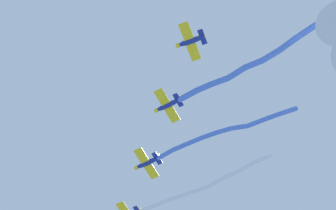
{
  "coord_description": "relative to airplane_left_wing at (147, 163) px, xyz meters",
  "views": [
    {
      "loc": [
        54.41,
        -28.15,
        2.83
      ],
      "look_at": [
        19.81,
        -4.69,
        83.72
      ],
      "focal_mm": 63.29,
      "sensor_mm": 36.0,
      "label": 1
    }
  ],
  "objects": [
    {
      "name": "smoke_trail_lead",
      "position": [
        1.97,
        9.89,
        -0.77
      ],
      "size": [
        22.09,
        11.37,
        1.75
      ],
      "color": "white"
    },
    {
      "name": "airplane_left_wing",
      "position": [
        0.0,
        0.0,
        0.0
      ],
      "size": [
        4.77,
        6.11,
        1.56
      ],
      "rotation": [
        0.0,
        0.0,
        3.64
      ],
      "color": "navy"
    },
    {
      "name": "smoke_trail_left_wing",
      "position": [
        11.88,
        6.8,
        -0.4
      ],
      "size": [
        20.24,
        12.78,
        1.79
      ],
      "color": "#4C75DB"
    },
    {
      "name": "airplane_right_wing",
      "position": [
        10.49,
        -3.07,
        0.25
      ],
      "size": [
        4.77,
        6.11,
        1.56
      ],
      "rotation": [
        0.0,
        0.0,
        3.63
      ],
      "color": "navy"
    },
    {
      "name": "smoke_trail_right_wing",
      "position": [
        23.67,
        3.33,
        0.03
      ],
      "size": [
        23.63,
        10.96,
        1.49
      ],
      "color": "#4C75DB"
    },
    {
      "name": "airplane_slot",
      "position": [
        21.0,
        -6.16,
        0.5
      ],
      "size": [
        4.97,
        5.85,
        1.56
      ],
      "rotation": [
        0.0,
        0.0,
        3.76
      ],
      "color": "navy"
    }
  ]
}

